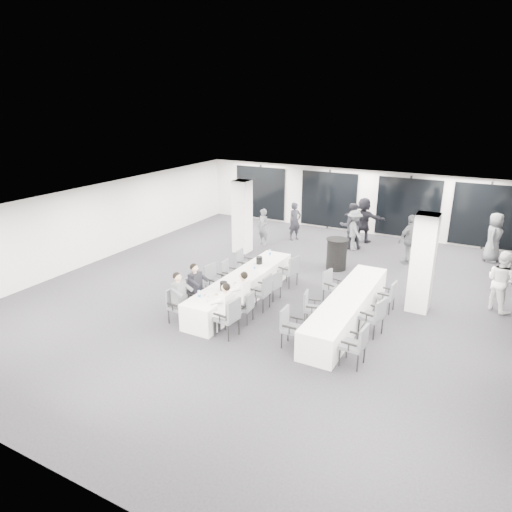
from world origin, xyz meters
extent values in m
cube|color=black|center=(0.00, 0.00, -0.01)|extent=(14.00, 16.00, 0.02)
cube|color=silver|center=(0.00, 0.00, 2.81)|extent=(14.00, 16.00, 0.02)
cube|color=silver|center=(-7.01, 0.00, 1.40)|extent=(0.02, 16.00, 2.80)
cube|color=silver|center=(0.00, 8.01, 1.40)|extent=(14.00, 0.02, 2.80)
cube|color=silver|center=(0.00, -8.01, 1.40)|extent=(14.00, 0.02, 2.80)
cube|color=black|center=(0.00, 7.94, 1.35)|extent=(13.60, 0.06, 2.50)
cube|color=silver|center=(-2.80, 3.20, 1.40)|extent=(0.60, 0.60, 2.80)
cube|color=silver|center=(4.20, 1.00, 1.40)|extent=(0.60, 0.60, 2.80)
cube|color=white|center=(-0.54, -0.76, 0.38)|extent=(0.90, 5.00, 0.75)
cube|color=white|center=(2.65, -0.67, 0.38)|extent=(0.90, 5.00, 0.75)
cylinder|color=black|center=(1.09, 3.04, 0.54)|extent=(0.69, 0.69, 1.09)
cylinder|color=black|center=(1.09, 3.04, 1.09)|extent=(0.79, 0.79, 0.02)
cube|color=#515359|center=(-1.29, -2.85, 0.45)|extent=(0.49, 0.51, 0.08)
cube|color=#515359|center=(-1.51, -2.83, 0.72)|extent=(0.09, 0.46, 0.46)
cylinder|color=black|center=(-1.47, -2.64, 0.20)|extent=(0.04, 0.04, 0.41)
cylinder|color=black|center=(-1.50, -3.03, 0.20)|extent=(0.04, 0.04, 0.41)
cylinder|color=black|center=(-1.08, -2.66, 0.20)|extent=(0.04, 0.04, 0.41)
cylinder|color=black|center=(-1.10, -3.06, 0.20)|extent=(0.04, 0.04, 0.41)
cube|color=black|center=(-1.27, -2.60, 0.62)|extent=(0.34, 0.06, 0.04)
cube|color=black|center=(-1.30, -3.10, 0.62)|extent=(0.34, 0.06, 0.04)
cube|color=#515359|center=(-1.29, -2.10, 0.47)|extent=(0.55, 0.56, 0.08)
cube|color=#515359|center=(-1.51, -2.06, 0.75)|extent=(0.13, 0.48, 0.48)
cylinder|color=black|center=(-1.46, -1.86, 0.21)|extent=(0.04, 0.04, 0.43)
cylinder|color=black|center=(-1.52, -2.27, 0.21)|extent=(0.04, 0.04, 0.43)
cylinder|color=black|center=(-1.05, -1.92, 0.21)|extent=(0.04, 0.04, 0.43)
cylinder|color=black|center=(-1.11, -2.33, 0.21)|extent=(0.04, 0.04, 0.43)
cube|color=black|center=(-1.25, -1.84, 0.64)|extent=(0.36, 0.09, 0.04)
cube|color=black|center=(-1.33, -2.35, 0.64)|extent=(0.36, 0.09, 0.04)
cube|color=#515359|center=(-1.29, -1.04, 0.48)|extent=(0.57, 0.59, 0.09)
cube|color=#515359|center=(-1.52, -1.00, 0.77)|extent=(0.15, 0.50, 0.49)
cylinder|color=black|center=(-1.46, -0.79, 0.22)|extent=(0.04, 0.04, 0.44)
cylinder|color=black|center=(-1.54, -1.21, 0.22)|extent=(0.04, 0.04, 0.44)
cylinder|color=black|center=(-1.04, -0.86, 0.22)|extent=(0.04, 0.04, 0.44)
cylinder|color=black|center=(-1.11, -1.29, 0.22)|extent=(0.04, 0.04, 0.44)
cube|color=black|center=(-1.24, -0.77, 0.67)|extent=(0.37, 0.10, 0.04)
cube|color=black|center=(-1.33, -1.30, 0.67)|extent=(0.37, 0.10, 0.04)
cube|color=#515359|center=(-1.29, -0.18, 0.42)|extent=(0.46, 0.48, 0.08)
cube|color=#515359|center=(-1.50, -0.19, 0.68)|extent=(0.08, 0.44, 0.43)
cylinder|color=black|center=(-1.49, 0.00, 0.19)|extent=(0.03, 0.03, 0.39)
cylinder|color=black|center=(-1.46, -0.38, 0.19)|extent=(0.03, 0.03, 0.39)
cylinder|color=black|center=(-1.11, 0.02, 0.19)|extent=(0.03, 0.03, 0.39)
cylinder|color=black|center=(-1.09, -0.36, 0.19)|extent=(0.03, 0.03, 0.39)
cube|color=black|center=(-1.30, 0.05, 0.58)|extent=(0.32, 0.06, 0.04)
cube|color=black|center=(-1.27, -0.42, 0.58)|extent=(0.32, 0.06, 0.04)
cube|color=#515359|center=(-1.29, 0.77, 0.46)|extent=(0.49, 0.51, 0.08)
cube|color=#515359|center=(-1.51, 0.76, 0.73)|extent=(0.09, 0.47, 0.47)
cylinder|color=black|center=(-1.50, 0.96, 0.21)|extent=(0.04, 0.04, 0.42)
cylinder|color=black|center=(-1.48, 0.56, 0.21)|extent=(0.04, 0.04, 0.42)
cylinder|color=black|center=(-1.10, 0.99, 0.21)|extent=(0.04, 0.04, 0.42)
cylinder|color=black|center=(-1.07, 0.58, 0.21)|extent=(0.04, 0.04, 0.42)
cube|color=black|center=(-1.30, 1.03, 0.63)|extent=(0.35, 0.06, 0.04)
cube|color=black|center=(-1.27, 0.52, 0.63)|extent=(0.35, 0.06, 0.04)
cube|color=#515359|center=(0.21, -2.87, 0.49)|extent=(0.56, 0.58, 0.09)
cube|color=#515359|center=(0.45, -2.89, 0.79)|extent=(0.12, 0.51, 0.51)
cylinder|color=black|center=(0.41, -3.11, 0.23)|extent=(0.04, 0.04, 0.45)
cylinder|color=black|center=(0.45, -2.67, 0.23)|extent=(0.04, 0.04, 0.45)
cylinder|color=black|center=(-0.03, -3.06, 0.23)|extent=(0.04, 0.04, 0.45)
cylinder|color=black|center=(0.02, -2.63, 0.23)|extent=(0.04, 0.04, 0.45)
cube|color=black|center=(0.18, -3.14, 0.68)|extent=(0.38, 0.08, 0.04)
cube|color=black|center=(0.24, -2.59, 0.68)|extent=(0.38, 0.08, 0.04)
cube|color=#515359|center=(0.21, -1.99, 0.41)|extent=(0.44, 0.46, 0.07)
cube|color=#515359|center=(0.41, -1.97, 0.65)|extent=(0.08, 0.42, 0.42)
cylinder|color=black|center=(0.40, -2.16, 0.19)|extent=(0.03, 0.03, 0.37)
cylinder|color=black|center=(0.38, -1.79, 0.19)|extent=(0.03, 0.03, 0.37)
cylinder|color=black|center=(0.04, -2.18, 0.19)|extent=(0.03, 0.03, 0.37)
cylinder|color=black|center=(0.02, -1.82, 0.19)|extent=(0.03, 0.03, 0.37)
cube|color=black|center=(0.23, -2.21, 0.56)|extent=(0.31, 0.06, 0.04)
cube|color=black|center=(0.20, -1.76, 0.56)|extent=(0.31, 0.06, 0.04)
cube|color=#515359|center=(0.21, -1.09, 0.49)|extent=(0.52, 0.54, 0.09)
cube|color=#515359|center=(0.45, -1.08, 0.79)|extent=(0.08, 0.51, 0.50)
cylinder|color=black|center=(0.44, -1.30, 0.22)|extent=(0.04, 0.04, 0.45)
cylinder|color=black|center=(0.43, -0.86, 0.22)|extent=(0.04, 0.04, 0.45)
cylinder|color=black|center=(0.00, -1.31, 0.22)|extent=(0.04, 0.04, 0.45)
cylinder|color=black|center=(-0.01, -0.87, 0.22)|extent=(0.04, 0.04, 0.45)
cube|color=black|center=(0.22, -1.36, 0.68)|extent=(0.37, 0.05, 0.04)
cube|color=black|center=(0.21, -0.81, 0.68)|extent=(0.37, 0.05, 0.04)
cube|color=#515359|center=(0.21, -0.30, 0.42)|extent=(0.50, 0.52, 0.07)
cube|color=#515359|center=(0.41, -0.33, 0.67)|extent=(0.13, 0.43, 0.43)
cylinder|color=black|center=(0.36, -0.51, 0.19)|extent=(0.03, 0.03, 0.38)
cylinder|color=black|center=(0.43, -0.15, 0.19)|extent=(0.03, 0.03, 0.38)
cylinder|color=black|center=(0.00, -0.44, 0.19)|extent=(0.03, 0.03, 0.38)
cylinder|color=black|center=(0.07, -0.08, 0.19)|extent=(0.03, 0.03, 0.38)
cube|color=black|center=(0.17, -0.52, 0.57)|extent=(0.32, 0.10, 0.04)
cube|color=black|center=(0.26, -0.07, 0.57)|extent=(0.32, 0.10, 0.04)
cube|color=#515359|center=(0.21, 0.86, 0.48)|extent=(0.59, 0.61, 0.08)
cube|color=#515359|center=(0.44, 0.81, 0.76)|extent=(0.17, 0.49, 0.49)
cylinder|color=black|center=(0.37, 0.61, 0.22)|extent=(0.04, 0.04, 0.43)
cylinder|color=black|center=(0.47, 1.02, 0.22)|extent=(0.04, 0.04, 0.43)
cylinder|color=black|center=(-0.04, 0.71, 0.22)|extent=(0.04, 0.04, 0.43)
cylinder|color=black|center=(0.06, 1.12, 0.22)|extent=(0.04, 0.04, 0.43)
cube|color=black|center=(0.15, 0.61, 0.66)|extent=(0.36, 0.12, 0.04)
cube|color=black|center=(0.27, 1.12, 0.66)|extent=(0.36, 0.12, 0.04)
cube|color=#515359|center=(1.90, -2.56, 0.46)|extent=(0.50, 0.52, 0.08)
cube|color=#515359|center=(1.67, -2.57, 0.74)|extent=(0.08, 0.48, 0.47)
cylinder|color=black|center=(1.68, -2.37, 0.21)|extent=(0.04, 0.04, 0.42)
cylinder|color=black|center=(1.70, -2.78, 0.21)|extent=(0.04, 0.04, 0.42)
cylinder|color=black|center=(2.09, -2.35, 0.21)|extent=(0.04, 0.04, 0.42)
cylinder|color=black|center=(2.11, -2.76, 0.21)|extent=(0.04, 0.04, 0.42)
cube|color=black|center=(1.89, -2.31, 0.64)|extent=(0.35, 0.06, 0.04)
cube|color=black|center=(1.91, -2.82, 0.64)|extent=(0.35, 0.06, 0.04)
cube|color=#515359|center=(1.90, -1.23, 0.43)|extent=(0.52, 0.53, 0.08)
cube|color=#515359|center=(1.69, -1.28, 0.68)|extent=(0.14, 0.44, 0.44)
cylinder|color=black|center=(1.67, -1.09, 0.19)|extent=(0.03, 0.03, 0.39)
cylinder|color=black|center=(1.75, -1.46, 0.19)|extent=(0.03, 0.03, 0.39)
cylinder|color=black|center=(2.04, -1.01, 0.19)|extent=(0.03, 0.03, 0.39)
cylinder|color=black|center=(2.12, -1.38, 0.19)|extent=(0.03, 0.03, 0.39)
cube|color=black|center=(1.85, -1.00, 0.59)|extent=(0.32, 0.10, 0.04)
cube|color=black|center=(1.95, -1.46, 0.59)|extent=(0.32, 0.10, 0.04)
cube|color=#515359|center=(1.90, 0.36, 0.44)|extent=(0.55, 0.57, 0.08)
cube|color=#515359|center=(1.69, 0.41, 0.71)|extent=(0.16, 0.46, 0.45)
cylinder|color=black|center=(1.75, 0.60, 0.20)|extent=(0.04, 0.04, 0.41)
cylinder|color=black|center=(1.66, 0.22, 0.20)|extent=(0.04, 0.04, 0.41)
cylinder|color=black|center=(2.14, 0.51, 0.20)|extent=(0.04, 0.04, 0.41)
cylinder|color=black|center=(2.04, 0.13, 0.20)|extent=(0.04, 0.04, 0.41)
cube|color=black|center=(1.96, 0.60, 0.61)|extent=(0.34, 0.12, 0.04)
cube|color=black|center=(1.84, 0.12, 0.61)|extent=(0.34, 0.12, 0.04)
cube|color=#515359|center=(3.40, -2.67, 0.48)|extent=(0.53, 0.54, 0.08)
cube|color=#515359|center=(3.63, -2.69, 0.76)|extent=(0.10, 0.49, 0.49)
cylinder|color=black|center=(3.59, -2.90, 0.22)|extent=(0.04, 0.04, 0.43)
cylinder|color=black|center=(3.63, -2.47, 0.22)|extent=(0.04, 0.04, 0.43)
cylinder|color=black|center=(3.17, -2.86, 0.22)|extent=(0.04, 0.04, 0.43)
cylinder|color=black|center=(3.20, -2.44, 0.22)|extent=(0.04, 0.04, 0.43)
cube|color=black|center=(3.38, -2.93, 0.66)|extent=(0.36, 0.07, 0.04)
cube|color=black|center=(3.42, -2.40, 0.66)|extent=(0.36, 0.07, 0.04)
cube|color=#515359|center=(3.40, -1.07, 0.48)|extent=(0.60, 0.62, 0.09)
cube|color=#515359|center=(3.62, -1.13, 0.77)|extent=(0.19, 0.49, 0.49)
cylinder|color=black|center=(3.55, -1.33, 0.22)|extent=(0.04, 0.04, 0.44)
cylinder|color=black|center=(3.66, -0.92, 0.22)|extent=(0.04, 0.04, 0.44)
cylinder|color=black|center=(3.14, -1.23, 0.22)|extent=(0.04, 0.04, 0.44)
cylinder|color=black|center=(3.25, -0.81, 0.22)|extent=(0.04, 0.04, 0.44)
cube|color=black|center=(3.33, -1.33, 0.66)|extent=(0.36, 0.13, 0.04)
cube|color=black|center=(3.47, -0.82, 0.66)|extent=(0.36, 0.13, 0.04)
cube|color=#515359|center=(3.40, 0.46, 0.43)|extent=(0.48, 0.50, 0.08)
cube|color=#515359|center=(3.61, 0.44, 0.68)|extent=(0.10, 0.44, 0.44)
cylinder|color=black|center=(3.57, 0.25, 0.20)|extent=(0.03, 0.03, 0.39)
cylinder|color=black|center=(3.61, 0.63, 0.20)|extent=(0.03, 0.03, 0.39)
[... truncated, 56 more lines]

